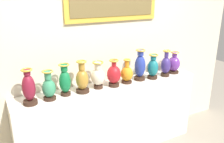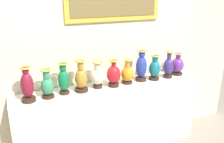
{
  "view_description": "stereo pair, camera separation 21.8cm",
  "coord_description": "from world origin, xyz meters",
  "px_view_note": "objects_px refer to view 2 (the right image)",
  "views": [
    {
      "loc": [
        -1.35,
        -2.48,
        2.14
      ],
      "look_at": [
        0.0,
        0.0,
        1.17
      ],
      "focal_mm": 38.24,
      "sensor_mm": 36.0,
      "label": 1
    },
    {
      "loc": [
        -1.16,
        -2.57,
        2.14
      ],
      "look_at": [
        0.0,
        0.0,
        1.17
      ],
      "focal_mm": 38.24,
      "sensor_mm": 36.0,
      "label": 2
    }
  ],
  "objects_px": {
    "vase_crimson": "(114,75)",
    "vase_amber": "(127,74)",
    "vase_teal": "(155,69)",
    "vase_indigo": "(168,66)",
    "vase_emerald": "(64,80)",
    "vase_ochre": "(81,78)",
    "vase_ivory": "(98,76)",
    "vase_violet": "(177,65)",
    "vase_cobalt": "(141,67)",
    "vase_jade": "(47,86)",
    "vase_burgundy": "(27,86)"
  },
  "relations": [
    {
      "from": "vase_crimson",
      "to": "vase_amber",
      "type": "distance_m",
      "value": 0.2
    },
    {
      "from": "vase_teal",
      "to": "vase_crimson",
      "type": "bearing_deg",
      "value": 179.18
    },
    {
      "from": "vase_indigo",
      "to": "vase_emerald",
      "type": "bearing_deg",
      "value": 178.23
    },
    {
      "from": "vase_crimson",
      "to": "vase_ochre",
      "type": "bearing_deg",
      "value": 177.85
    },
    {
      "from": "vase_emerald",
      "to": "vase_ivory",
      "type": "xyz_separation_m",
      "value": [
        0.42,
        0.01,
        -0.02
      ]
    },
    {
      "from": "vase_violet",
      "to": "vase_emerald",
      "type": "bearing_deg",
      "value": -179.77
    },
    {
      "from": "vase_cobalt",
      "to": "vase_ochre",
      "type": "bearing_deg",
      "value": -178.88
    },
    {
      "from": "vase_jade",
      "to": "vase_emerald",
      "type": "height_order",
      "value": "vase_emerald"
    },
    {
      "from": "vase_emerald",
      "to": "vase_indigo",
      "type": "distance_m",
      "value": 1.43
    },
    {
      "from": "vase_burgundy",
      "to": "vase_emerald",
      "type": "distance_m",
      "value": 0.4
    },
    {
      "from": "vase_burgundy",
      "to": "vase_crimson",
      "type": "xyz_separation_m",
      "value": [
        1.02,
        0.02,
        -0.02
      ]
    },
    {
      "from": "vase_crimson",
      "to": "vase_cobalt",
      "type": "height_order",
      "value": "vase_cobalt"
    },
    {
      "from": "vase_emerald",
      "to": "vase_amber",
      "type": "height_order",
      "value": "vase_emerald"
    },
    {
      "from": "vase_burgundy",
      "to": "vase_ivory",
      "type": "height_order",
      "value": "vase_burgundy"
    },
    {
      "from": "vase_emerald",
      "to": "vase_violet",
      "type": "xyz_separation_m",
      "value": [
        1.63,
        0.01,
        -0.04
      ]
    },
    {
      "from": "vase_burgundy",
      "to": "vase_indigo",
      "type": "relative_size",
      "value": 1.05
    },
    {
      "from": "vase_emerald",
      "to": "vase_violet",
      "type": "relative_size",
      "value": 1.19
    },
    {
      "from": "vase_ivory",
      "to": "vase_amber",
      "type": "bearing_deg",
      "value": -2.28
    },
    {
      "from": "vase_ochre",
      "to": "vase_amber",
      "type": "distance_m",
      "value": 0.62
    },
    {
      "from": "vase_cobalt",
      "to": "vase_indigo",
      "type": "height_order",
      "value": "vase_cobalt"
    },
    {
      "from": "vase_ivory",
      "to": "vase_teal",
      "type": "height_order",
      "value": "same"
    },
    {
      "from": "vase_ochre",
      "to": "vase_cobalt",
      "type": "distance_m",
      "value": 0.83
    },
    {
      "from": "vase_amber",
      "to": "vase_cobalt",
      "type": "distance_m",
      "value": 0.22
    },
    {
      "from": "vase_violet",
      "to": "vase_amber",
      "type": "bearing_deg",
      "value": -179.09
    },
    {
      "from": "vase_burgundy",
      "to": "vase_cobalt",
      "type": "xyz_separation_m",
      "value": [
        1.43,
        0.05,
        0.01
      ]
    },
    {
      "from": "vase_indigo",
      "to": "vase_crimson",
      "type": "bearing_deg",
      "value": 178.85
    },
    {
      "from": "vase_indigo",
      "to": "vase_amber",
      "type": "bearing_deg",
      "value": 176.46
    },
    {
      "from": "vase_burgundy",
      "to": "vase_ivory",
      "type": "xyz_separation_m",
      "value": [
        0.82,
        0.05,
        -0.02
      ]
    },
    {
      "from": "vase_amber",
      "to": "vase_violet",
      "type": "height_order",
      "value": "vase_amber"
    },
    {
      "from": "vase_cobalt",
      "to": "vase_crimson",
      "type": "bearing_deg",
      "value": -175.6
    },
    {
      "from": "vase_amber",
      "to": "vase_indigo",
      "type": "relative_size",
      "value": 0.85
    },
    {
      "from": "vase_burgundy",
      "to": "vase_amber",
      "type": "xyz_separation_m",
      "value": [
        1.22,
        0.04,
        -0.05
      ]
    },
    {
      "from": "vase_burgundy",
      "to": "vase_ivory",
      "type": "relative_size",
      "value": 1.16
    },
    {
      "from": "vase_amber",
      "to": "vase_teal",
      "type": "xyz_separation_m",
      "value": [
        0.39,
        -0.03,
        0.03
      ]
    },
    {
      "from": "vase_crimson",
      "to": "vase_teal",
      "type": "height_order",
      "value": "vase_crimson"
    },
    {
      "from": "vase_jade",
      "to": "vase_ochre",
      "type": "bearing_deg",
      "value": 2.18
    },
    {
      "from": "vase_emerald",
      "to": "vase_amber",
      "type": "relative_size",
      "value": 1.17
    },
    {
      "from": "vase_amber",
      "to": "vase_ochre",
      "type": "bearing_deg",
      "value": -179.45
    },
    {
      "from": "vase_emerald",
      "to": "vase_indigo",
      "type": "relative_size",
      "value": 1.0
    },
    {
      "from": "vase_teal",
      "to": "vase_emerald",
      "type": "bearing_deg",
      "value": 178.28
    },
    {
      "from": "vase_emerald",
      "to": "vase_violet",
      "type": "bearing_deg",
      "value": 0.23
    },
    {
      "from": "vase_ivory",
      "to": "vase_indigo",
      "type": "height_order",
      "value": "vase_indigo"
    },
    {
      "from": "vase_amber",
      "to": "vase_violet",
      "type": "relative_size",
      "value": 1.02
    },
    {
      "from": "vase_ivory",
      "to": "vase_indigo",
      "type": "distance_m",
      "value": 1.01
    },
    {
      "from": "vase_emerald",
      "to": "vase_violet",
      "type": "distance_m",
      "value": 1.63
    },
    {
      "from": "vase_ochre",
      "to": "vase_teal",
      "type": "xyz_separation_m",
      "value": [
        1.01,
        -0.02,
        -0.01
      ]
    },
    {
      "from": "vase_burgundy",
      "to": "vase_ochre",
      "type": "xyz_separation_m",
      "value": [
        0.6,
        0.03,
        -0.02
      ]
    },
    {
      "from": "vase_cobalt",
      "to": "vase_indigo",
      "type": "xyz_separation_m",
      "value": [
        0.4,
        -0.05,
        -0.03
      ]
    },
    {
      "from": "vase_emerald",
      "to": "vase_cobalt",
      "type": "bearing_deg",
      "value": 0.22
    },
    {
      "from": "vase_jade",
      "to": "vase_ivory",
      "type": "relative_size",
      "value": 0.99
    }
  ]
}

